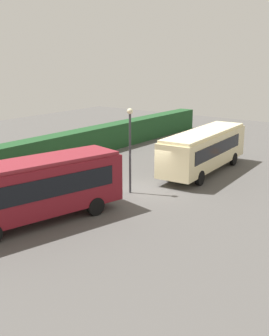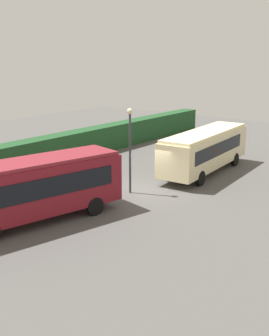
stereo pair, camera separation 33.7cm
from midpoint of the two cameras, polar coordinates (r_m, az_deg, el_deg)
name	(u,v)px [view 1 (the left image)]	position (r m, az deg, el deg)	size (l,w,h in m)	color
ground_plane	(146,189)	(27.79, 1.23, -2.85)	(64.00, 64.00, 0.00)	#514F4C
bus_maroon	(35,187)	(22.57, -13.41, -2.48)	(9.69, 4.59, 3.29)	maroon
bus_cream	(204,148)	(31.75, 8.87, 2.56)	(10.30, 3.14, 3.07)	beige
person_left	(4,186)	(26.50, -17.15, -2.34)	(0.51, 0.48, 1.75)	olive
person_center	(172,158)	(32.41, 4.68, 1.29)	(0.50, 0.55, 1.66)	#4C6B47
hedge_row	(42,152)	(33.91, -12.37, 2.02)	(44.00, 1.60, 2.22)	#1F4924
lamppost	(130,141)	(26.31, -0.96, 3.63)	(0.36, 0.36, 5.29)	#38383D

